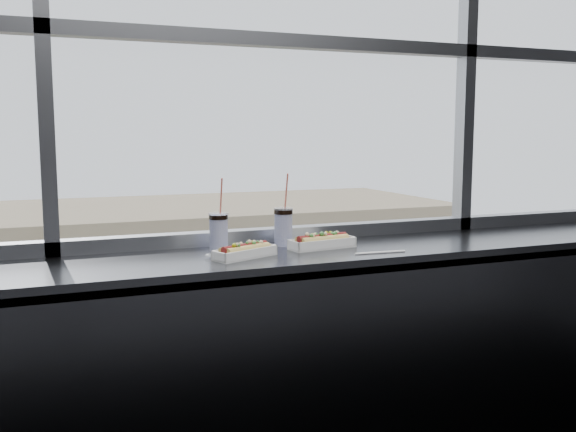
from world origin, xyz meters
name	(u,v)px	position (x,y,z in m)	size (l,w,h in m)	color
wall_back_lower	(282,354)	(0.00, 1.50, 0.55)	(6.00, 6.00, 0.00)	black
counter	(306,257)	(0.00, 1.23, 1.07)	(6.00, 0.55, 0.06)	slate
counter_fascia	(331,397)	(0.00, 0.97, 0.55)	(6.00, 0.04, 1.04)	slate
hotdog_tray_left	(245,251)	(-0.29, 1.16, 1.13)	(0.29, 0.19, 0.07)	white
hotdog_tray_right	(322,241)	(0.08, 1.24, 1.13)	(0.31, 0.14, 0.07)	white
soda_cup_left	(219,230)	(-0.35, 1.34, 1.19)	(0.08, 0.08, 0.31)	white
soda_cup_right	(283,225)	(-0.05, 1.36, 1.19)	(0.09, 0.09, 0.32)	white
loose_straw	(380,252)	(0.26, 1.04, 1.10)	(0.01, 0.01, 0.22)	white
wrapper	(215,255)	(-0.40, 1.20, 1.11)	(0.09, 0.06, 0.02)	silver
plaza_ground	(55,315)	(0.00, 45.00, -11.00)	(120.00, 120.00, 0.00)	#98958E
far_sidewalk	(67,401)	(0.00, 29.50, -10.98)	(80.00, 6.00, 0.04)	#98958E
far_building	(55,275)	(0.00, 39.50, -7.00)	(50.00, 14.00, 8.00)	gray
car_far_b	(165,396)	(3.89, 25.50, -9.78)	(6.94, 2.89, 2.31)	#A10436
car_far_c	(326,375)	(11.66, 25.50, -9.96)	(5.87, 2.44, 1.96)	silver
pedestrian_b	(37,374)	(-1.27, 30.46, -9.81)	(1.02, 0.77, 2.30)	#66605B
tree_center	(97,325)	(1.51, 29.50, -7.45)	(3.35, 3.35, 5.24)	#47382B
tree_right	(287,312)	(11.20, 29.50, -7.85)	(2.97, 2.97, 4.64)	#47382B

